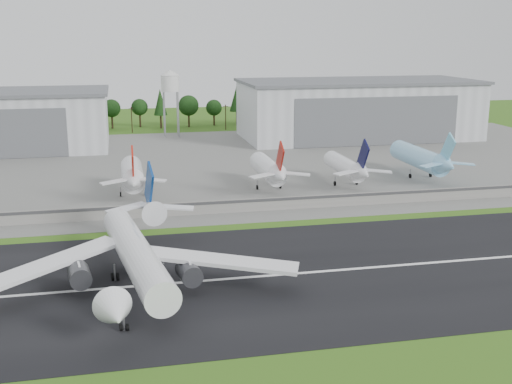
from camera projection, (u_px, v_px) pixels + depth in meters
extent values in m
plane|color=#2D6016|center=(290.00, 296.00, 112.33)|extent=(600.00, 600.00, 0.00)
cube|color=black|center=(277.00, 275.00, 121.81)|extent=(320.00, 60.00, 0.10)
cube|color=white|center=(277.00, 275.00, 121.79)|extent=(220.00, 1.00, 0.02)
cube|color=slate|center=(202.00, 164.00, 226.20)|extent=(320.00, 150.00, 0.10)
cube|color=gray|center=(234.00, 206.00, 164.11)|extent=(240.00, 0.50, 3.50)
cube|color=#38383A|center=(235.00, 202.00, 163.52)|extent=(240.00, 0.12, 0.70)
cube|color=silver|center=(358.00, 110.00, 281.35)|extent=(100.00, 45.00, 24.00)
cube|color=#595B60|center=(359.00, 81.00, 278.32)|extent=(102.00, 47.00, 1.20)
cube|color=#595B60|center=(378.00, 121.00, 260.31)|extent=(70.00, 0.30, 19.68)
cylinder|color=#99999E|center=(165.00, 115.00, 281.03)|extent=(0.50, 0.50, 20.00)
cylinder|color=#99999E|center=(177.00, 113.00, 287.94)|extent=(0.50, 0.50, 20.00)
cylinder|color=silver|center=(170.00, 83.00, 281.24)|extent=(8.00, 8.00, 7.00)
cone|color=silver|center=(170.00, 73.00, 280.12)|extent=(8.40, 8.40, 2.40)
cylinder|color=white|center=(136.00, 254.00, 115.02)|extent=(12.25, 44.37, 5.80)
cone|color=white|center=(115.00, 313.00, 90.80)|extent=(6.62, 6.79, 5.80)
cone|color=white|center=(150.00, 209.00, 140.40)|extent=(6.78, 9.72, 5.51)
cube|color=navy|center=(149.00, 186.00, 138.65)|extent=(1.91, 9.51, 11.13)
cube|color=white|center=(220.00, 261.00, 114.19)|extent=(28.21, 14.52, 2.65)
cylinder|color=#333338|center=(189.00, 273.00, 112.78)|extent=(4.57, 6.00, 3.80)
cube|color=white|center=(173.00, 207.00, 140.13)|extent=(9.41, 4.64, 0.98)
cube|color=white|center=(49.00, 264.00, 112.35)|extent=(25.76, 21.07, 2.65)
cylinder|color=#333338|center=(80.00, 275.00, 111.62)|extent=(4.57, 6.00, 3.80)
cube|color=white|center=(127.00, 208.00, 139.52)|extent=(9.48, 6.88, 0.98)
cube|color=#99999E|center=(135.00, 286.00, 112.22)|extent=(14.33, 31.15, 3.20)
cylinder|color=black|center=(115.00, 277.00, 118.93)|extent=(0.62, 1.54, 1.50)
cylinder|color=silver|center=(132.00, 174.00, 181.71)|extent=(6.16, 24.00, 6.16)
cone|color=silver|center=(134.00, 182.00, 166.75)|extent=(5.85, 7.00, 5.85)
cube|color=#AD1A0D|center=(133.00, 164.00, 166.08)|extent=(0.45, 8.59, 10.02)
cylinder|color=#99999E|center=(120.00, 192.00, 180.19)|extent=(0.32, 0.32, 3.00)
cylinder|color=#99999E|center=(146.00, 190.00, 181.62)|extent=(0.32, 0.32, 3.00)
cylinder|color=black|center=(121.00, 194.00, 180.36)|extent=(0.40, 1.40, 1.40)
cylinder|color=white|center=(267.00, 168.00, 189.79)|extent=(5.79, 24.00, 5.79)
cone|color=white|center=(280.00, 176.00, 174.84)|extent=(5.50, 7.00, 5.50)
cube|color=maroon|center=(280.00, 159.00, 174.16)|extent=(0.45, 8.59, 10.02)
cylinder|color=#99999E|center=(257.00, 185.00, 188.23)|extent=(0.32, 0.32, 3.00)
cylinder|color=#99999E|center=(280.00, 184.00, 189.66)|extent=(0.32, 0.32, 3.00)
cylinder|color=black|center=(257.00, 187.00, 188.40)|extent=(0.40, 1.40, 1.40)
cylinder|color=white|center=(344.00, 166.00, 194.75)|extent=(5.23, 24.00, 5.23)
cone|color=white|center=(363.00, 173.00, 179.80)|extent=(4.97, 7.00, 4.97)
cube|color=black|center=(363.00, 156.00, 179.12)|extent=(0.45, 8.59, 10.02)
cylinder|color=#99999E|center=(335.00, 181.00, 193.13)|extent=(0.32, 0.32, 3.00)
cylinder|color=#99999E|center=(357.00, 180.00, 194.55)|extent=(0.32, 0.32, 3.00)
cylinder|color=black|center=(335.00, 183.00, 193.29)|extent=(0.40, 1.40, 1.40)
cylinder|color=#8DCCF3|center=(419.00, 157.00, 204.82)|extent=(6.48, 30.00, 6.48)
cone|color=#8DCCF3|center=(447.00, 166.00, 187.03)|extent=(6.15, 7.00, 6.15)
cube|color=#6BBCDC|center=(448.00, 149.00, 186.35)|extent=(0.45, 8.59, 10.02)
cylinder|color=#99999E|center=(410.00, 174.00, 203.35)|extent=(0.32, 0.32, 3.00)
cylinder|color=#99999E|center=(431.00, 173.00, 204.78)|extent=(0.32, 0.32, 3.00)
cylinder|color=black|center=(410.00, 176.00, 203.52)|extent=(0.40, 1.40, 1.40)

